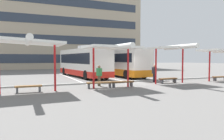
% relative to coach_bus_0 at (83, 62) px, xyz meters
% --- Properties ---
extents(ground_plane, '(160.00, 160.00, 0.00)m').
position_rel_coach_bus_0_xyz_m(ground_plane, '(2.29, -7.63, -1.72)').
color(ground_plane, slate).
extents(terminal_building, '(36.05, 10.67, 22.81)m').
position_rel_coach_bus_0_xyz_m(terminal_building, '(2.32, 26.14, 8.32)').
color(terminal_building, tan).
rests_on(terminal_building, ground).
extents(coach_bus_0, '(3.59, 11.19, 3.66)m').
position_rel_coach_bus_0_xyz_m(coach_bus_0, '(0.00, 0.00, 0.00)').
color(coach_bus_0, silver).
rests_on(coach_bus_0, ground).
extents(coach_bus_1, '(3.11, 10.96, 3.66)m').
position_rel_coach_bus_0_xyz_m(coach_bus_1, '(4.34, -0.85, -0.02)').
color(coach_bus_1, silver).
rests_on(coach_bus_1, ground).
extents(lane_stripe_0, '(0.16, 14.00, 0.01)m').
position_rel_coach_bus_0_xyz_m(lane_stripe_0, '(-1.71, -0.57, -1.72)').
color(lane_stripe_0, white).
rests_on(lane_stripe_0, ground).
extents(lane_stripe_1, '(0.16, 14.00, 0.01)m').
position_rel_coach_bus_0_xyz_m(lane_stripe_1, '(2.29, -0.57, -1.72)').
color(lane_stripe_1, white).
rests_on(lane_stripe_1, ground).
extents(lane_stripe_2, '(0.16, 14.00, 0.01)m').
position_rel_coach_bus_0_xyz_m(lane_stripe_2, '(6.28, -0.57, -1.72)').
color(lane_stripe_2, white).
rests_on(lane_stripe_2, ground).
extents(waiting_shelter_0, '(4.34, 5.25, 3.42)m').
position_rel_coach_bus_0_xyz_m(waiting_shelter_0, '(-6.38, -10.44, 1.44)').
color(waiting_shelter_0, red).
rests_on(waiting_shelter_0, ground).
extents(bench_0, '(1.65, 0.44, 0.45)m').
position_rel_coach_bus_0_xyz_m(bench_0, '(-6.38, -10.15, -1.39)').
color(bench_0, brown).
rests_on(bench_0, ground).
extents(waiting_shelter_1, '(3.80, 4.85, 3.16)m').
position_rel_coach_bus_0_xyz_m(waiting_shelter_1, '(-0.59, -10.39, 1.21)').
color(waiting_shelter_1, red).
rests_on(waiting_shelter_1, ground).
extents(bench_1, '(1.94, 0.65, 0.45)m').
position_rel_coach_bus_0_xyz_m(bench_1, '(-1.49, -9.97, -1.38)').
color(bench_1, brown).
rests_on(bench_1, ground).
extents(bench_2, '(1.78, 0.51, 0.45)m').
position_rel_coach_bus_0_xyz_m(bench_2, '(0.31, -10.17, -1.39)').
color(bench_2, brown).
rests_on(bench_2, ground).
extents(waiting_shelter_2, '(3.90, 4.61, 3.35)m').
position_rel_coach_bus_0_xyz_m(waiting_shelter_2, '(5.21, -9.83, 1.36)').
color(waiting_shelter_2, red).
rests_on(waiting_shelter_2, ground).
extents(bench_3, '(1.85, 0.56, 0.45)m').
position_rel_coach_bus_0_xyz_m(bench_3, '(5.21, -9.37, -1.38)').
color(bench_3, brown).
rests_on(bench_3, ground).
extents(waiting_shelter_3, '(3.69, 4.38, 3.09)m').
position_rel_coach_bus_0_xyz_m(waiting_shelter_3, '(11.13, -9.98, 1.13)').
color(waiting_shelter_3, red).
rests_on(waiting_shelter_3, ground).
extents(bench_4, '(1.64, 0.60, 0.45)m').
position_rel_coach_bus_0_xyz_m(bench_4, '(11.13, -9.83, -1.39)').
color(bench_4, brown).
rests_on(bench_4, ground).
extents(platform_kerb, '(44.00, 0.24, 0.12)m').
position_rel_coach_bus_0_xyz_m(platform_kerb, '(2.29, -7.22, -1.66)').
color(platform_kerb, '#ADADA8').
rests_on(platform_kerb, ground).
extents(waiting_passenger_0, '(0.51, 0.36, 1.60)m').
position_rel_coach_bus_0_xyz_m(waiting_passenger_0, '(4.52, -8.24, -0.81)').
color(waiting_passenger_0, black).
rests_on(waiting_passenger_0, ground).
extents(waiting_passenger_1, '(0.36, 0.52, 1.64)m').
position_rel_coach_bus_0_xyz_m(waiting_passenger_1, '(-1.12, -8.87, -0.78)').
color(waiting_passenger_1, brown).
rests_on(waiting_passenger_1, ground).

